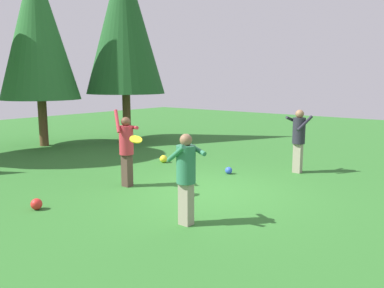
% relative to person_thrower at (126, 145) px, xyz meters
% --- Properties ---
extents(ground_plane, '(40.00, 40.00, 0.00)m').
position_rel_person_thrower_xyz_m(ground_plane, '(0.85, -1.77, -1.00)').
color(ground_plane, '#2D6B28').
extents(person_thrower, '(0.66, 0.66, 1.86)m').
position_rel_person_thrower_xyz_m(person_thrower, '(0.00, 0.00, 0.00)').
color(person_thrower, '#4C382D').
rests_on(person_thrower, ground_plane).
extents(person_catcher, '(0.62, 0.66, 1.63)m').
position_rel_person_thrower_xyz_m(person_catcher, '(-1.06, -2.73, -0.04)').
color(person_catcher, gray).
rests_on(person_catcher, ground_plane).
extents(person_bystander, '(0.70, 0.65, 1.75)m').
position_rel_person_thrower_xyz_m(person_bystander, '(3.92, -2.61, 0.03)').
color(person_bystander, gray).
rests_on(person_bystander, ground_plane).
extents(frisbee, '(0.34, 0.33, 0.14)m').
position_rel_person_thrower_xyz_m(frisbee, '(-0.49, -0.86, 0.28)').
color(frisbee, yellow).
extents(ball_yellow, '(0.23, 0.23, 0.23)m').
position_rel_person_thrower_xyz_m(ball_yellow, '(2.54, 1.18, -0.89)').
color(ball_yellow, yellow).
rests_on(ball_yellow, ground_plane).
extents(ball_red, '(0.23, 0.23, 0.23)m').
position_rel_person_thrower_xyz_m(ball_red, '(-2.30, 0.10, -0.89)').
color(ball_red, red).
rests_on(ball_red, ground_plane).
extents(ball_blue, '(0.19, 0.19, 0.19)m').
position_rel_person_thrower_xyz_m(ball_blue, '(2.58, -1.22, -0.91)').
color(ball_blue, blue).
rests_on(ball_blue, ground_plane).
extents(tree_center, '(2.95, 2.95, 7.05)m').
position_rel_person_thrower_xyz_m(tree_center, '(1.94, 6.97, 3.40)').
color(tree_center, brown).
rests_on(tree_center, ground_plane).
extents(tree_right, '(3.23, 3.23, 7.72)m').
position_rel_person_thrower_xyz_m(tree_right, '(4.94, 5.53, 3.82)').
color(tree_right, brown).
rests_on(tree_right, ground_plane).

